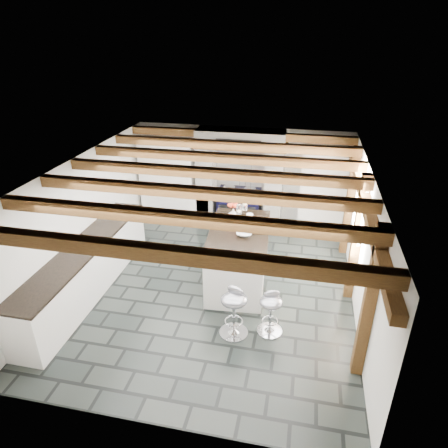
% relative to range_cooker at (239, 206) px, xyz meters
% --- Properties ---
extents(ground, '(6.00, 6.00, 0.00)m').
position_rel_range_cooker_xyz_m(ground, '(0.00, -2.68, -0.47)').
color(ground, black).
rests_on(ground, ground).
extents(room_shell, '(6.00, 6.03, 6.00)m').
position_rel_range_cooker_xyz_m(room_shell, '(-0.61, -1.26, 0.60)').
color(room_shell, white).
rests_on(room_shell, ground).
extents(range_cooker, '(1.00, 0.63, 0.99)m').
position_rel_range_cooker_xyz_m(range_cooker, '(0.00, 0.00, 0.00)').
color(range_cooker, black).
rests_on(range_cooker, ground).
extents(kitchen_island, '(1.22, 2.13, 1.36)m').
position_rel_range_cooker_xyz_m(kitchen_island, '(0.40, -2.38, 0.05)').
color(kitchen_island, white).
rests_on(kitchen_island, ground).
extents(bar_stool_near, '(0.47, 0.47, 0.74)m').
position_rel_range_cooker_xyz_m(bar_stool_near, '(1.14, -3.72, -0.01)').
color(bar_stool_near, silver).
rests_on(bar_stool_near, ground).
extents(bar_stool_far, '(0.54, 0.54, 0.84)m').
position_rel_range_cooker_xyz_m(bar_stool_far, '(0.60, -3.88, 0.05)').
color(bar_stool_far, silver).
rests_on(bar_stool_far, ground).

